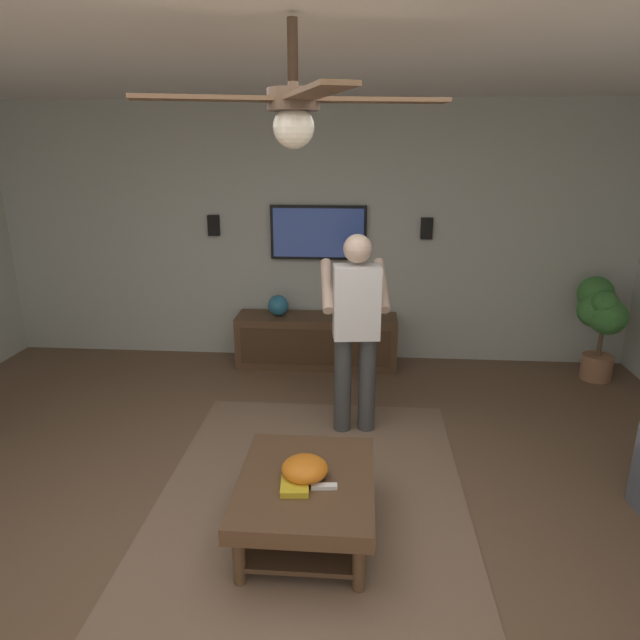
% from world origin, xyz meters
% --- Properties ---
extents(ground_plane, '(8.15, 8.15, 0.00)m').
position_xyz_m(ground_plane, '(0.00, 0.00, 0.00)').
color(ground_plane, brown).
extents(wall_back_tv, '(0.10, 6.99, 2.73)m').
position_xyz_m(wall_back_tv, '(3.18, 0.00, 1.37)').
color(wall_back_tv, '#B2B7AD').
rests_on(wall_back_tv, ground).
extents(ceiling_slab, '(6.46, 6.99, 0.10)m').
position_xyz_m(ceiling_slab, '(0.00, 0.00, 2.78)').
color(ceiling_slab, white).
extents(area_rug, '(3.14, 2.06, 0.01)m').
position_xyz_m(area_rug, '(0.28, -0.24, 0.01)').
color(area_rug, '#7A604C').
rests_on(area_rug, ground).
extents(coffee_table, '(1.00, 0.80, 0.40)m').
position_xyz_m(coffee_table, '(0.08, -0.24, 0.30)').
color(coffee_table, '#513823').
rests_on(coffee_table, ground).
extents(media_console, '(0.45, 1.70, 0.55)m').
position_xyz_m(media_console, '(2.85, -0.07, 0.28)').
color(media_console, '#513823').
rests_on(media_console, ground).
extents(tv, '(0.05, 1.02, 0.57)m').
position_xyz_m(tv, '(3.09, -0.07, 1.40)').
color(tv, black).
extents(person_standing, '(0.58, 0.58, 1.64)m').
position_xyz_m(person_standing, '(1.44, -0.50, 0.93)').
color(person_standing, '#3F3F3F').
rests_on(person_standing, ground).
extents(potted_plant_tall, '(0.57, 0.44, 1.04)m').
position_xyz_m(potted_plant_tall, '(2.68, -2.89, 0.68)').
color(potted_plant_tall, '#9E6B4C').
rests_on(potted_plant_tall, ground).
extents(bowl, '(0.28, 0.28, 0.12)m').
position_xyz_m(bowl, '(0.08, -0.23, 0.46)').
color(bowl, orange).
rests_on(bowl, coffee_table).
extents(remote_white, '(0.06, 0.15, 0.02)m').
position_xyz_m(remote_white, '(-0.02, -0.35, 0.41)').
color(remote_white, white).
rests_on(remote_white, coffee_table).
extents(book, '(0.23, 0.18, 0.04)m').
position_xyz_m(book, '(-0.02, -0.19, 0.42)').
color(book, gold).
rests_on(book, coffee_table).
extents(vase_round, '(0.22, 0.22, 0.22)m').
position_xyz_m(vase_round, '(2.85, 0.34, 0.66)').
color(vase_round, teal).
rests_on(vase_round, media_console).
extents(wall_speaker_left, '(0.06, 0.12, 0.22)m').
position_xyz_m(wall_speaker_left, '(3.10, -1.20, 1.46)').
color(wall_speaker_left, black).
extents(wall_speaker_right, '(0.06, 0.12, 0.22)m').
position_xyz_m(wall_speaker_right, '(3.10, 1.05, 1.47)').
color(wall_speaker_right, black).
extents(ceiling_fan, '(1.19, 1.20, 0.46)m').
position_xyz_m(ceiling_fan, '(-0.50, -0.27, 2.41)').
color(ceiling_fan, '#4C3828').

